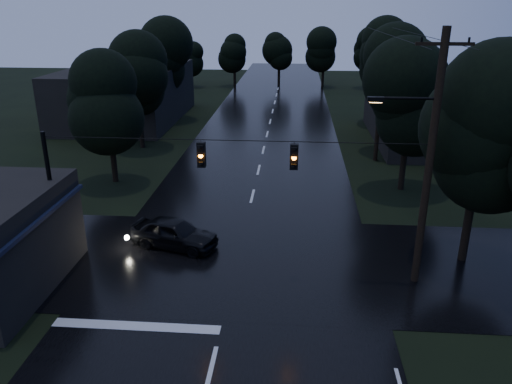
# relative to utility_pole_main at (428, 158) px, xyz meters

# --- Properties ---
(main_road) EXTENTS (12.00, 120.00, 0.02)m
(main_road) POSITION_rel_utility_pole_main_xyz_m (-7.41, 19.00, -5.26)
(main_road) COLOR black
(main_road) RESTS_ON ground
(cross_street) EXTENTS (60.00, 9.00, 0.02)m
(cross_street) POSITION_rel_utility_pole_main_xyz_m (-7.41, 1.00, -5.26)
(cross_street) COLOR black
(cross_street) RESTS_ON ground
(building_far_right) EXTENTS (10.00, 14.00, 4.40)m
(building_far_right) POSITION_rel_utility_pole_main_xyz_m (6.59, 23.00, -3.06)
(building_far_right) COLOR black
(building_far_right) RESTS_ON ground
(building_far_left) EXTENTS (10.00, 16.00, 5.00)m
(building_far_left) POSITION_rel_utility_pole_main_xyz_m (-21.41, 29.00, -2.76)
(building_far_left) COLOR black
(building_far_left) RESTS_ON ground
(utility_pole_main) EXTENTS (3.50, 0.30, 10.00)m
(utility_pole_main) POSITION_rel_utility_pole_main_xyz_m (0.00, 0.00, 0.00)
(utility_pole_main) COLOR black
(utility_pole_main) RESTS_ON ground
(utility_pole_far) EXTENTS (2.00, 0.30, 7.50)m
(utility_pole_far) POSITION_rel_utility_pole_main_xyz_m (0.89, 17.00, -1.38)
(utility_pole_far) COLOR black
(utility_pole_far) RESTS_ON ground
(anchor_pole_left) EXTENTS (0.18, 0.18, 6.00)m
(anchor_pole_left) POSITION_rel_utility_pole_main_xyz_m (-14.91, 0.00, -2.26)
(anchor_pole_left) COLOR black
(anchor_pole_left) RESTS_ON ground
(span_signals) EXTENTS (15.00, 0.37, 1.12)m
(span_signals) POSITION_rel_utility_pole_main_xyz_m (-6.85, -0.01, -0.01)
(span_signals) COLOR black
(span_signals) RESTS_ON ground
(tree_corner_near) EXTENTS (4.48, 4.48, 9.44)m
(tree_corner_near) POSITION_rel_utility_pole_main_xyz_m (2.59, 2.00, 0.74)
(tree_corner_near) COLOR black
(tree_corner_near) RESTS_ON ground
(tree_left_a) EXTENTS (3.92, 3.92, 8.26)m
(tree_left_a) POSITION_rel_utility_pole_main_xyz_m (-16.41, 11.00, -0.02)
(tree_left_a) COLOR black
(tree_left_a) RESTS_ON ground
(tree_left_b) EXTENTS (4.20, 4.20, 8.85)m
(tree_left_b) POSITION_rel_utility_pole_main_xyz_m (-17.01, 19.00, 0.36)
(tree_left_b) COLOR black
(tree_left_b) RESTS_ON ground
(tree_left_c) EXTENTS (4.48, 4.48, 9.44)m
(tree_left_c) POSITION_rel_utility_pole_main_xyz_m (-17.61, 29.00, 0.74)
(tree_left_c) COLOR black
(tree_left_c) RESTS_ON ground
(tree_right_a) EXTENTS (4.20, 4.20, 8.85)m
(tree_right_a) POSITION_rel_utility_pole_main_xyz_m (1.59, 11.00, 0.36)
(tree_right_a) COLOR black
(tree_right_a) RESTS_ON ground
(tree_right_b) EXTENTS (4.48, 4.48, 9.44)m
(tree_right_b) POSITION_rel_utility_pole_main_xyz_m (2.19, 19.00, 0.74)
(tree_right_b) COLOR black
(tree_right_b) RESTS_ON ground
(tree_right_c) EXTENTS (4.76, 4.76, 10.03)m
(tree_right_c) POSITION_rel_utility_pole_main_xyz_m (2.79, 29.00, 1.11)
(tree_right_c) COLOR black
(tree_right_c) RESTS_ON ground
(car) EXTENTS (4.43, 2.73, 1.41)m
(car) POSITION_rel_utility_pole_main_xyz_m (-10.48, 2.23, -4.55)
(car) COLOR black
(car) RESTS_ON ground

